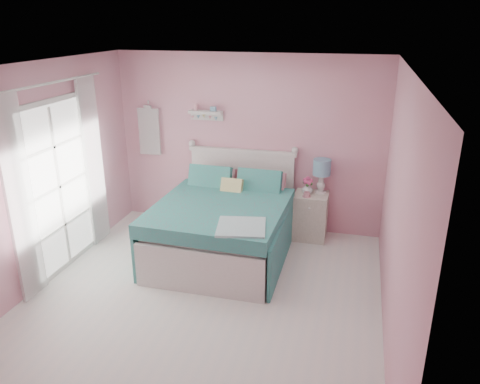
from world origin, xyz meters
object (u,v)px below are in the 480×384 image
at_px(vase, 307,189).
at_px(nightstand, 310,216).
at_px(bed, 224,226).
at_px(table_lamp, 322,170).
at_px(teacup, 307,194).

bearing_deg(vase, nightstand, 5.92).
bearing_deg(bed, table_lamp, 38.28).
relative_size(nightstand, vase, 4.21).
bearing_deg(teacup, bed, -146.46).
bearing_deg(teacup, nightstand, 66.05).
height_order(vase, teacup, vase).
bearing_deg(nightstand, vase, -174.08).
bearing_deg(table_lamp, vase, -152.67).
distance_m(table_lamp, vase, 0.33).
height_order(bed, table_lamp, bed).
bearing_deg(nightstand, teacup, -113.95).
bearing_deg(vase, teacup, -86.24).
xyz_separation_m(vase, teacup, (0.01, -0.12, -0.04)).
relative_size(table_lamp, vase, 3.09).
distance_m(bed, table_lamp, 1.61).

